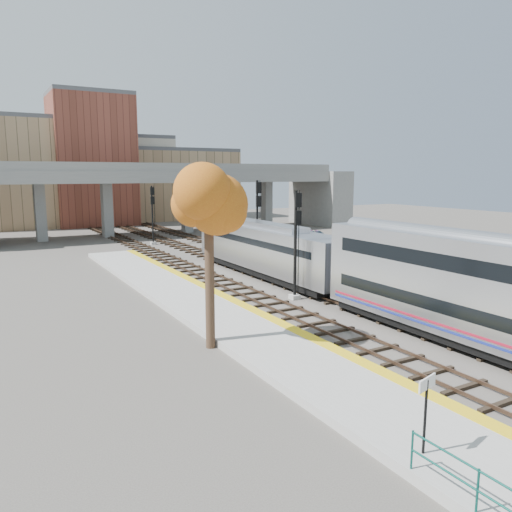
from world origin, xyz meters
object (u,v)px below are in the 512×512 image
signal_mast_far (153,216)px  car_a (309,244)px  tree (208,207)px  signal_mast_mid (258,222)px  car_b (317,241)px  signal_mast_near (296,246)px  locomotive (267,249)px  car_c (317,235)px

signal_mast_far → car_a: (13.27, -12.51, -2.66)m
signal_mast_far → tree: tree is taller
signal_mast_far → tree: bearing=-103.9°
signal_mast_mid → car_a: (9.17, 4.77, -3.21)m
car_b → signal_mast_near: bearing=-124.4°
locomotive → car_b: size_ratio=5.84×
car_c → locomotive: bearing=-139.8°
car_c → signal_mast_near: bearing=-132.9°
locomotive → car_b: 18.53m
signal_mast_far → car_c: bearing=-16.1°
locomotive → signal_mast_mid: size_ratio=2.51×
signal_mast_mid → tree: bearing=-125.6°
car_a → car_b: 3.63m
tree → signal_mast_far: bearing=76.1°
locomotive → car_a: locomotive is taller
signal_mast_near → signal_mast_far: 29.44m
tree → locomotive: bearing=50.0°
locomotive → car_a: 14.91m
signal_mast_far → car_b: size_ratio=2.08×
tree → car_c: (28.03, 29.49, -6.10)m
car_b → signal_mast_far: bearing=153.0°
locomotive → signal_mast_near: 7.60m
car_c → car_b: bearing=-129.8°
locomotive → car_b: (13.95, 12.08, -1.70)m
signal_mast_far → car_b: (16.05, -10.17, -2.73)m
signal_mast_near → car_a: size_ratio=1.99×
signal_mast_mid → tree: tree is taller
signal_mast_mid → signal_mast_far: signal_mast_mid is taller
car_c → tree: bearing=-137.3°
tree → car_b: tree is taller
tree → car_a: bearing=45.9°
signal_mast_mid → car_c: size_ratio=2.06×
signal_mast_near → tree: size_ratio=0.79×
signal_mast_mid → car_a: signal_mast_mid is taller
signal_mast_far → car_a: signal_mast_far is taller
car_b → car_c: (3.33, 4.57, -0.00)m
signal_mast_mid → car_b: size_ratio=2.33×
signal_mast_far → car_a: size_ratio=1.89×
signal_mast_mid → signal_mast_near: bearing=-108.6°
signal_mast_near → locomotive: bearing=73.7°
car_a → car_c: 9.22m
car_c → signal_mast_far: bearing=160.1°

